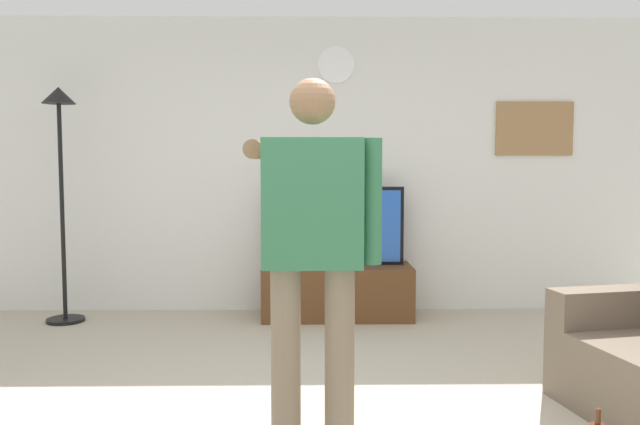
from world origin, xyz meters
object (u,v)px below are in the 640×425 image
object	(u,v)px
tv_stand	(337,291)
television	(337,226)
framed_picture	(534,129)
person_standing_nearer_lamp	(312,242)
wall_clock	(336,65)
floor_lamp	(60,155)

from	to	relation	value
tv_stand	television	world-z (taller)	television
tv_stand	framed_picture	world-z (taller)	framed_picture
person_standing_nearer_lamp	television	bearing A→B (deg)	85.17
tv_stand	person_standing_nearer_lamp	world-z (taller)	person_standing_nearer_lamp
wall_clock	floor_lamp	xyz separation A→B (m)	(-2.37, -0.41, -0.83)
floor_lamp	framed_picture	bearing A→B (deg)	5.62
television	person_standing_nearer_lamp	bearing A→B (deg)	-94.83
floor_lamp	television	bearing A→B (deg)	3.98
tv_stand	floor_lamp	distance (m)	2.66
wall_clock	framed_picture	size ratio (longest dim) A/B	0.47
television	floor_lamp	bearing A→B (deg)	-176.02
tv_stand	person_standing_nearer_lamp	distance (m)	2.79
tv_stand	wall_clock	size ratio (longest dim) A/B	3.96
wall_clock	person_standing_nearer_lamp	xyz separation A→B (m)	(-0.23, -2.96, -1.25)
tv_stand	wall_clock	distance (m)	2.05
wall_clock	person_standing_nearer_lamp	world-z (taller)	wall_clock
tv_stand	television	xyz separation A→B (m)	(0.00, 0.05, 0.58)
television	floor_lamp	distance (m)	2.45
framed_picture	floor_lamp	size ratio (longest dim) A/B	0.35
framed_picture	person_standing_nearer_lamp	world-z (taller)	framed_picture
television	person_standing_nearer_lamp	distance (m)	2.73
television	person_standing_nearer_lamp	size ratio (longest dim) A/B	0.67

